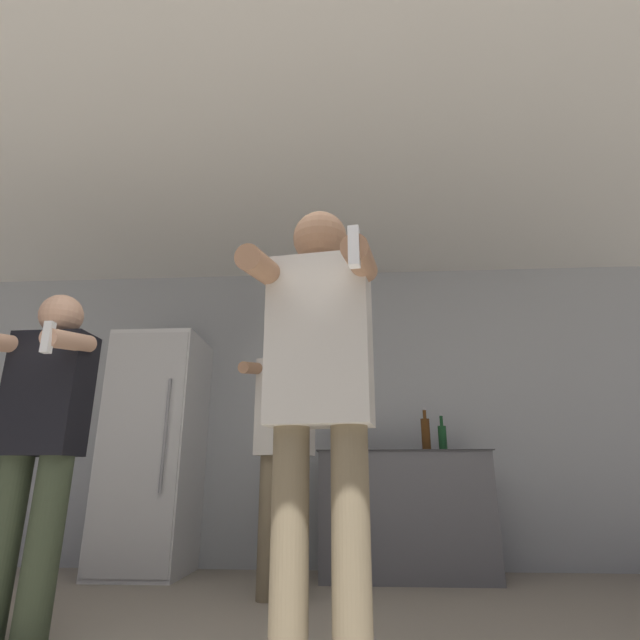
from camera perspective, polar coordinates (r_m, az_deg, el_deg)
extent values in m
cube|color=#B2B7BC|center=(4.46, -2.26, -10.18)|extent=(7.00, 0.06, 2.55)
cube|color=silver|center=(3.31, -5.08, 17.16)|extent=(7.00, 3.89, 0.05)
cube|color=white|center=(4.34, -18.37, -13.90)|extent=(0.65, 0.66, 1.83)
cube|color=silver|center=(4.02, -20.15, -13.47)|extent=(0.63, 0.01, 1.76)
cylinder|color=#99999E|center=(3.93, -17.28, -12.32)|extent=(0.02, 0.02, 0.82)
cube|color=slate|center=(4.08, 9.52, -20.97)|extent=(1.25, 0.62, 0.89)
cube|color=#38383A|center=(4.08, 9.19, -14.70)|extent=(1.28, 0.65, 0.01)
cylinder|color=#563314|center=(4.05, 12.00, -12.72)|extent=(0.07, 0.07, 0.25)
cylinder|color=#563314|center=(4.06, 11.86, -10.49)|extent=(0.03, 0.03, 0.07)
sphere|color=silver|center=(4.07, 11.82, -9.98)|extent=(0.03, 0.03, 0.03)
cylinder|color=maroon|center=(4.00, 4.41, -13.46)|extent=(0.08, 0.08, 0.18)
cylinder|color=maroon|center=(4.02, 4.36, -11.63)|extent=(0.03, 0.03, 0.08)
sphere|color=#B29933|center=(4.02, 4.35, -11.09)|extent=(0.03, 0.03, 0.03)
cylinder|color=#194723|center=(4.06, 13.84, -13.02)|extent=(0.06, 0.06, 0.19)
cylinder|color=#194723|center=(4.08, 13.69, -11.12)|extent=(0.03, 0.03, 0.08)
sphere|color=silver|center=(4.08, 13.65, -10.54)|extent=(0.03, 0.03, 0.03)
cylinder|color=#75664C|center=(1.88, -3.51, -25.32)|extent=(0.13, 0.13, 0.86)
cylinder|color=#75664C|center=(1.83, 3.60, -25.49)|extent=(0.13, 0.13, 0.86)
cube|color=beige|center=(1.91, 0.00, -2.36)|extent=(0.41, 0.25, 0.65)
sphere|color=#9E7051|center=(2.07, 0.00, 9.29)|extent=(0.22, 0.22, 0.22)
cylinder|color=#9E7051|center=(1.88, -6.55, 5.88)|extent=(0.14, 0.36, 0.15)
cylinder|color=#9E7051|center=(1.81, 4.64, 6.85)|extent=(0.14, 0.36, 0.15)
cube|color=white|center=(1.64, 3.91, 8.34)|extent=(0.04, 0.04, 0.14)
cylinder|color=#38422D|center=(2.82, -32.64, -21.05)|extent=(0.15, 0.15, 0.78)
cylinder|color=#38422D|center=(2.71, -29.08, -21.82)|extent=(0.15, 0.15, 0.78)
cube|color=black|center=(2.78, -28.64, -7.37)|extent=(0.37, 0.21, 0.59)
sphere|color=tan|center=(2.86, -27.45, 0.48)|extent=(0.21, 0.21, 0.21)
cylinder|color=tan|center=(2.79, -32.65, -2.20)|extent=(0.10, 0.33, 0.14)
cylinder|color=tan|center=(2.60, -26.68, -2.14)|extent=(0.10, 0.33, 0.14)
cube|color=white|center=(2.46, -28.66, -1.74)|extent=(0.04, 0.04, 0.14)
cylinder|color=#75664C|center=(3.34, -5.93, -22.30)|extent=(0.13, 0.13, 0.83)
cylinder|color=#75664C|center=(3.27, -2.60, -22.47)|extent=(0.13, 0.13, 0.83)
cube|color=beige|center=(3.32, -3.99, -9.82)|extent=(0.39, 0.28, 0.62)
sphere|color=#9E7051|center=(3.41, -3.84, -2.98)|extent=(0.20, 0.20, 0.20)
cylinder|color=#9E7051|center=(3.29, -7.58, -5.49)|extent=(0.15, 0.33, 0.13)
cylinder|color=#9E7051|center=(3.17, -2.14, -5.13)|extent=(0.15, 0.33, 0.13)
cube|color=white|center=(3.02, -3.15, -5.01)|extent=(0.04, 0.04, 0.14)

